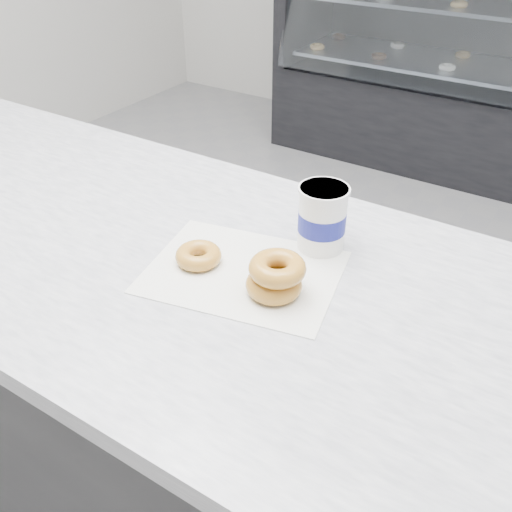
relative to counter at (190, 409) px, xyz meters
The scene contains 7 objects.
ground 0.75m from the counter, 90.00° to the left, with size 5.00×5.00×0.00m, color gray.
counter is the anchor object (origin of this frame).
display_case 2.72m from the counter, 90.00° to the left, with size 2.40×0.74×1.25m.
wax_paper 0.47m from the counter, ahead, with size 0.34×0.26×0.00m, color silver.
donut_single 0.47m from the counter, ahead, with size 0.09×0.09×0.03m, color gold.
donut_stack 0.54m from the counter, ahead, with size 0.12×0.12×0.07m.
coffee_cup 0.58m from the counter, 35.59° to the left, with size 0.11×0.11×0.13m.
Camera 1 is at (0.62, -1.28, 1.51)m, focal length 40.00 mm.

